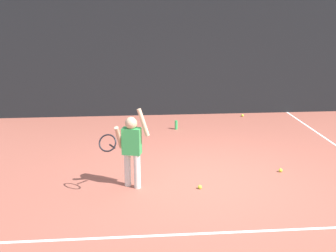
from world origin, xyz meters
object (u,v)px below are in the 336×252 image
water_bottle (176,125)px  tennis_ball_4 (281,170)px  tennis_ball_3 (200,187)px  tennis_player (131,146)px  tennis_ball_5 (243,115)px

water_bottle → tennis_ball_4: water_bottle is taller
tennis_ball_3 → tennis_player: bearing=171.3°
water_bottle → tennis_ball_5: water_bottle is taller
tennis_ball_3 → tennis_ball_4: (1.58, 0.60, 0.00)m
tennis_ball_3 → tennis_ball_5: same height
tennis_player → tennis_ball_5: tennis_player is taller
tennis_player → water_bottle: tennis_player is taller
tennis_ball_4 → tennis_ball_5: size_ratio=1.00×
tennis_ball_3 → tennis_ball_4: same height
water_bottle → tennis_ball_5: 2.22m
water_bottle → tennis_ball_4: size_ratio=3.33×
tennis_player → tennis_ball_4: 2.82m
tennis_ball_5 → tennis_ball_3: bearing=-112.8°
tennis_ball_3 → tennis_ball_5: size_ratio=1.00×
water_bottle → tennis_ball_4: 3.31m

